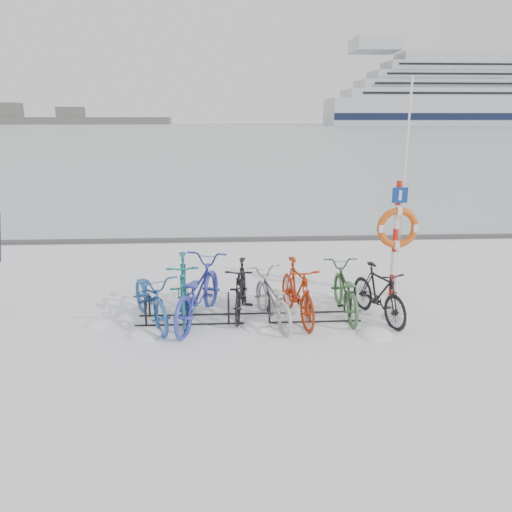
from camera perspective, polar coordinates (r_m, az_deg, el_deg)
The scene contains 15 objects.
ground at distance 9.09m, azimuth -0.84°, elevation -7.23°, with size 900.00×900.00×0.00m, color white.
ice_sheet at distance 163.41m, azimuth -3.14°, elevation 14.34°, with size 400.00×298.00×0.02m, color #A7B4BC.
quay_edge at distance 14.69m, azimuth -1.79°, elevation 1.91°, with size 400.00×0.25×0.10m, color #3F3F42.
bike_rack at distance 9.02m, azimuth -0.85°, elevation -6.17°, with size 4.00×0.48×0.46m.
lifebuoy_station at distance 10.16m, azimuth 15.86°, elevation 3.10°, with size 0.82×0.23×4.26m.
cruise_ferry at distance 247.93m, azimuth 23.81°, elevation 16.23°, with size 131.05×24.73×43.06m.
bike_0 at distance 8.99m, azimuth -11.94°, elevation -4.40°, with size 0.67×1.92×1.01m, color #23519A.
bike_1 at distance 9.13m, azimuth -8.28°, elevation -3.39°, with size 0.54×1.93×1.16m, color #17666D.
bike_2 at distance 8.91m, azimuth -6.76°, elevation -3.84°, with size 0.77×2.20×1.15m, color #3139A5.
bike_3 at distance 9.18m, azimuth -1.75°, elevation -3.57°, with size 0.48×1.70×1.02m, color black.
bike_4 at distance 8.84m, azimuth 1.84°, elevation -4.62°, with size 0.62×1.79×0.94m, color #A2A4A9.
bike_5 at distance 8.97m, azimuth 4.74°, elevation -3.82°, with size 0.52×1.83×1.10m, color #9D2508.
bike_6 at distance 9.33m, azimuth 10.13°, elevation -3.67°, with size 0.64×1.84×0.97m, color #336032.
bike_7 at distance 9.24m, azimuth 13.85°, elevation -3.94°, with size 0.48×1.69×1.01m, color black.
snow_drifts at distance 8.90m, azimuth 0.76°, elevation -7.72°, with size 5.80×2.03×0.20m.
Camera 1 is at (-0.33, -8.37, 3.52)m, focal length 35.00 mm.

